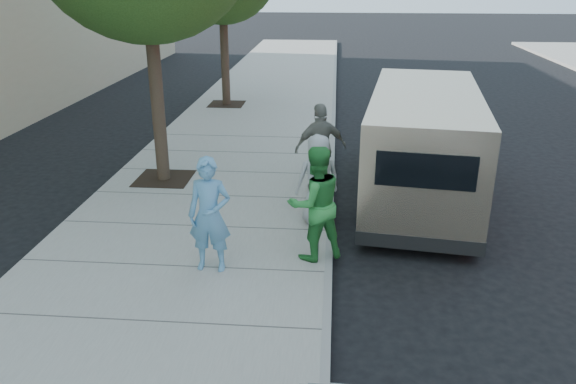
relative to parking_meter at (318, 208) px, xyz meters
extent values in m
plane|color=black|center=(-1.25, 1.13, -1.07)|extent=(120.00, 120.00, 0.00)
cube|color=gray|center=(-2.25, 1.13, -0.99)|extent=(5.00, 60.00, 0.15)
cube|color=gray|center=(0.19, 1.13, -0.99)|extent=(0.12, 60.00, 0.16)
cube|color=black|center=(-3.55, 3.53, -0.91)|extent=(1.20, 1.20, 0.01)
cylinder|color=#38281E|center=(-3.55, 3.53, 1.06)|extent=(0.28, 0.28, 3.96)
cube|color=black|center=(-3.55, 11.13, -0.91)|extent=(1.20, 1.20, 0.01)
cylinder|color=#38281E|center=(-3.55, 11.13, 0.84)|extent=(0.28, 0.28, 3.52)
cylinder|color=gray|center=(0.00, 0.00, -0.41)|extent=(0.05, 0.05, 1.01)
cube|color=gray|center=(0.00, 0.00, 0.12)|extent=(0.20, 0.08, 0.07)
cube|color=#2D2D30|center=(-0.08, -0.01, 0.25)|extent=(0.12, 0.10, 0.20)
cube|color=#2D2D30|center=(0.08, 0.01, 0.25)|extent=(0.12, 0.10, 0.20)
cube|color=beige|center=(2.01, 3.10, 0.17)|extent=(2.77, 5.79, 2.05)
cube|color=beige|center=(2.40, 6.12, -0.34)|extent=(1.95, 0.81, 0.88)
cube|color=black|center=(1.64, 0.33, 0.53)|extent=(1.54, 0.22, 0.57)
cylinder|color=black|center=(1.35, 5.04, -0.68)|extent=(0.37, 0.81, 0.78)
cylinder|color=black|center=(3.14, 4.81, -0.68)|extent=(0.37, 0.81, 0.78)
cylinder|color=black|center=(0.85, 1.29, -0.68)|extent=(0.37, 0.81, 0.78)
cylinder|color=black|center=(2.65, 1.05, -0.68)|extent=(0.37, 0.81, 0.78)
imported|color=#5C9AC4|center=(-1.62, -0.39, -0.02)|extent=(0.67, 0.45, 1.80)
imported|color=#2E8C3B|center=(-0.05, 0.12, 0.02)|extent=(1.13, 1.03, 1.87)
imported|color=#A5A6A8|center=(-0.05, 1.53, -0.09)|extent=(0.93, 0.76, 1.65)
imported|color=gray|center=(-0.05, 3.11, 0.01)|extent=(1.18, 0.77, 1.86)
camera|label=1|loc=(0.20, -7.99, 3.40)|focal=35.00mm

